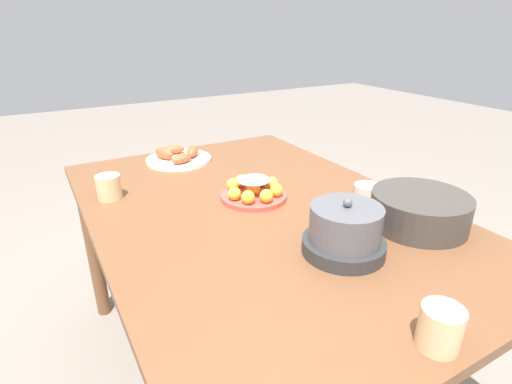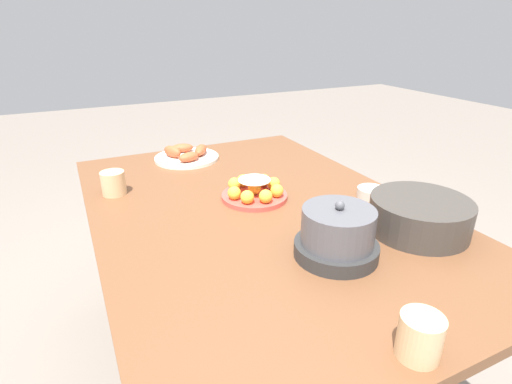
{
  "view_description": "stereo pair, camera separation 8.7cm",
  "coord_description": "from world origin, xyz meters",
  "px_view_note": "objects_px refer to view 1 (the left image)",
  "views": [
    {
      "loc": [
        1.03,
        -0.6,
        1.32
      ],
      "look_at": [
        -0.04,
        0.01,
        0.79
      ],
      "focal_mm": 28.0,
      "sensor_mm": 36.0,
      "label": 1
    },
    {
      "loc": [
        1.07,
        -0.52,
        1.32
      ],
      "look_at": [
        -0.04,
        0.01,
        0.79
      ],
      "focal_mm": 28.0,
      "sensor_mm": 36.0,
      "label": 2
    }
  ],
  "objects_px": {
    "cup_far": "(440,328)",
    "cake_plate": "(254,191)",
    "sauce_bowl": "(368,189)",
    "seafood_platter": "(178,157)",
    "cup_near": "(109,187)",
    "warming_pot": "(345,232)",
    "serving_bowl": "(420,209)",
    "dining_table": "(258,230)"
  },
  "relations": [
    {
      "from": "cup_far",
      "to": "dining_table",
      "type": "bearing_deg",
      "value": 179.08
    },
    {
      "from": "serving_bowl",
      "to": "cup_near",
      "type": "distance_m",
      "value": 1.01
    },
    {
      "from": "sauce_bowl",
      "to": "cup_far",
      "type": "xyz_separation_m",
      "value": [
        0.6,
        -0.41,
        0.03
      ]
    },
    {
      "from": "serving_bowl",
      "to": "warming_pot",
      "type": "height_order",
      "value": "warming_pot"
    },
    {
      "from": "serving_bowl",
      "to": "dining_table",
      "type": "bearing_deg",
      "value": -134.2
    },
    {
      "from": "serving_bowl",
      "to": "warming_pot",
      "type": "relative_size",
      "value": 1.3
    },
    {
      "from": "sauce_bowl",
      "to": "cup_near",
      "type": "height_order",
      "value": "cup_near"
    },
    {
      "from": "cup_far",
      "to": "serving_bowl",
      "type": "bearing_deg",
      "value": 133.83
    },
    {
      "from": "cake_plate",
      "to": "cup_far",
      "type": "bearing_deg",
      "value": -2.62
    },
    {
      "from": "cup_near",
      "to": "cake_plate",
      "type": "bearing_deg",
      "value": 60.05
    },
    {
      "from": "seafood_platter",
      "to": "cup_far",
      "type": "bearing_deg",
      "value": 2.46
    },
    {
      "from": "sauce_bowl",
      "to": "seafood_platter",
      "type": "xyz_separation_m",
      "value": [
        -0.68,
        -0.46,
        0.0
      ]
    },
    {
      "from": "cup_far",
      "to": "warming_pot",
      "type": "xyz_separation_m",
      "value": [
        -0.34,
        0.07,
        0.02
      ]
    },
    {
      "from": "cake_plate",
      "to": "sauce_bowl",
      "type": "distance_m",
      "value": 0.41
    },
    {
      "from": "dining_table",
      "to": "cup_far",
      "type": "height_order",
      "value": "cup_far"
    },
    {
      "from": "serving_bowl",
      "to": "sauce_bowl",
      "type": "xyz_separation_m",
      "value": [
        -0.25,
        0.04,
        -0.04
      ]
    },
    {
      "from": "dining_table",
      "to": "seafood_platter",
      "type": "distance_m",
      "value": 0.6
    },
    {
      "from": "seafood_platter",
      "to": "warming_pot",
      "type": "relative_size",
      "value": 1.28
    },
    {
      "from": "cup_far",
      "to": "cake_plate",
      "type": "bearing_deg",
      "value": 177.38
    },
    {
      "from": "seafood_platter",
      "to": "cup_far",
      "type": "xyz_separation_m",
      "value": [
        1.28,
        0.05,
        0.02
      ]
    },
    {
      "from": "cup_near",
      "to": "warming_pot",
      "type": "bearing_deg",
      "value": 34.67
    },
    {
      "from": "serving_bowl",
      "to": "cup_near",
      "type": "xyz_separation_m",
      "value": [
        -0.67,
        -0.76,
        -0.01
      ]
    },
    {
      "from": "serving_bowl",
      "to": "cup_near",
      "type": "bearing_deg",
      "value": -131.18
    },
    {
      "from": "dining_table",
      "to": "cake_plate",
      "type": "relative_size",
      "value": 6.62
    },
    {
      "from": "sauce_bowl",
      "to": "cup_near",
      "type": "xyz_separation_m",
      "value": [
        -0.41,
        -0.8,
        0.02
      ]
    },
    {
      "from": "seafood_platter",
      "to": "cup_near",
      "type": "distance_m",
      "value": 0.43
    },
    {
      "from": "seafood_platter",
      "to": "cup_near",
      "type": "height_order",
      "value": "cup_near"
    },
    {
      "from": "cake_plate",
      "to": "sauce_bowl",
      "type": "relative_size",
      "value": 2.34
    },
    {
      "from": "cake_plate",
      "to": "seafood_platter",
      "type": "xyz_separation_m",
      "value": [
        -0.51,
        -0.09,
        -0.01
      ]
    },
    {
      "from": "serving_bowl",
      "to": "cup_far",
      "type": "bearing_deg",
      "value": -46.17
    },
    {
      "from": "dining_table",
      "to": "warming_pot",
      "type": "relative_size",
      "value": 6.88
    },
    {
      "from": "cake_plate",
      "to": "sauce_bowl",
      "type": "height_order",
      "value": "cake_plate"
    },
    {
      "from": "dining_table",
      "to": "cup_near",
      "type": "height_order",
      "value": "cup_near"
    },
    {
      "from": "dining_table",
      "to": "cup_near",
      "type": "xyz_separation_m",
      "value": [
        -0.32,
        -0.41,
        0.13
      ]
    },
    {
      "from": "cup_near",
      "to": "warming_pot",
      "type": "distance_m",
      "value": 0.82
    },
    {
      "from": "cake_plate",
      "to": "cup_far",
      "type": "height_order",
      "value": "cup_far"
    },
    {
      "from": "cake_plate",
      "to": "serving_bowl",
      "type": "bearing_deg",
      "value": 38.27
    },
    {
      "from": "sauce_bowl",
      "to": "serving_bowl",
      "type": "bearing_deg",
      "value": -9.58
    },
    {
      "from": "dining_table",
      "to": "sauce_bowl",
      "type": "distance_m",
      "value": 0.42
    },
    {
      "from": "sauce_bowl",
      "to": "cup_far",
      "type": "height_order",
      "value": "cup_far"
    },
    {
      "from": "serving_bowl",
      "to": "warming_pot",
      "type": "xyz_separation_m",
      "value": [
        0.01,
        -0.3,
        0.01
      ]
    },
    {
      "from": "dining_table",
      "to": "sauce_bowl",
      "type": "relative_size",
      "value": 15.51
    }
  ]
}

